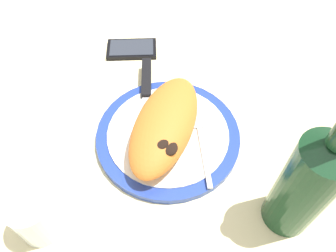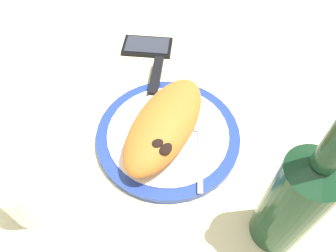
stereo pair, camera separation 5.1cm
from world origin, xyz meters
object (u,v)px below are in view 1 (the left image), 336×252
at_px(smartphone, 132,49).
at_px(water_glass, 37,218).
at_px(knife, 146,89).
at_px(wine_bottle, 307,184).
at_px(fork, 201,139).
at_px(calzone, 165,124).
at_px(plate, 168,135).

distance_m(smartphone, water_glass, 0.44).
distance_m(knife, water_glass, 0.32).
distance_m(smartphone, wine_bottle, 0.50).
bearing_deg(fork, calzone, 88.96).
bearing_deg(calzone, fork, -91.04).
bearing_deg(knife, fork, -129.46).
xyz_separation_m(calzone, smartphone, (0.24, 0.12, -0.04)).
distance_m(fork, water_glass, 0.30).
bearing_deg(knife, smartphone, 25.66).
xyz_separation_m(fork, smartphone, (0.24, 0.19, -0.01)).
height_order(plate, wine_bottle, wine_bottle).
xyz_separation_m(knife, water_glass, (-0.30, 0.10, 0.01)).
height_order(smartphone, water_glass, water_glass).
bearing_deg(fork, water_glass, 130.68).
relative_size(calzone, fork, 1.51).
height_order(plate, fork, fork).
xyz_separation_m(plate, fork, (-0.01, -0.06, 0.01)).
xyz_separation_m(plate, water_glass, (-0.20, 0.17, 0.03)).
bearing_deg(calzone, plate, -41.73).
bearing_deg(smartphone, water_glass, 174.88).
bearing_deg(knife, water_glass, 160.93).
relative_size(plate, water_glass, 3.11).
distance_m(calzone, knife, 0.12).
bearing_deg(water_glass, plate, -39.14).
height_order(plate, smartphone, plate).
bearing_deg(wine_bottle, knife, 52.11).
distance_m(plate, calzone, 0.04).
relative_size(water_glass, wine_bottle, 0.31).
bearing_deg(fork, knife, 50.54).
height_order(fork, water_glass, water_glass).
bearing_deg(smartphone, wine_bottle, -135.75).
height_order(fork, knife, knife).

